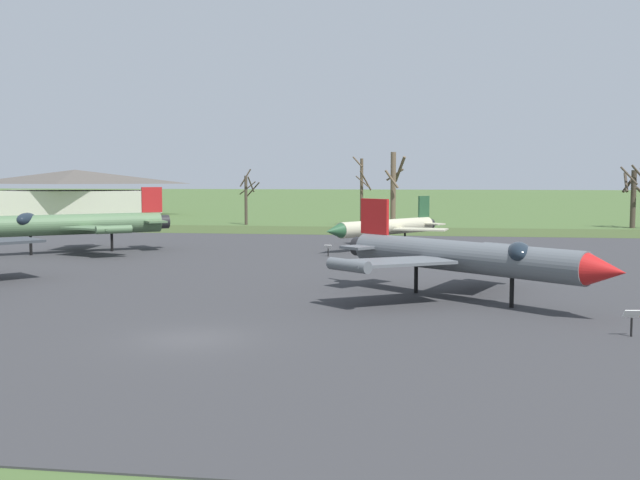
{
  "coord_description": "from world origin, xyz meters",
  "views": [
    {
      "loc": [
        8.63,
        -26.04,
        6.01
      ],
      "look_at": [
        2.7,
        14.33,
        2.5
      ],
      "focal_mm": 42.15,
      "sensor_mm": 36.0,
      "label": 1
    }
  ],
  "objects": [
    {
      "name": "bare_tree_right_of_center",
      "position": [
        31.54,
        64.0,
        3.86
      ],
      "size": [
        3.39,
        3.08,
        7.25
      ],
      "color": "#42382D",
      "rests_on": "ground"
    },
    {
      "name": "bare_tree_left_of_center",
      "position": [
        0.57,
        62.85,
        4.32
      ],
      "size": [
        2.32,
        1.4,
        8.27
      ],
      "color": "brown",
      "rests_on": "ground"
    },
    {
      "name": "jet_fighter_rear_right",
      "position": [
        4.96,
        35.15,
        1.83
      ],
      "size": [
        9.68,
        11.52,
        4.26
      ],
      "color": "#B7B293",
      "rests_on": "ground"
    },
    {
      "name": "bare_tree_center",
      "position": [
        4.52,
        59.3,
        4.66
      ],
      "size": [
        2.43,
        2.45,
        8.65
      ],
      "color": "brown",
      "rests_on": "ground"
    },
    {
      "name": "asphalt_apron",
      "position": [
        0.0,
        18.26,
        0.03
      ],
      "size": [
        100.02,
        60.88,
        0.05
      ],
      "primitive_type": "cube",
      "color": "#333335",
      "rests_on": "ground"
    },
    {
      "name": "info_placard_rear_right",
      "position": [
        1.2,
        28.64,
        0.58
      ],
      "size": [
        0.57,
        0.28,
        0.91
      ],
      "color": "black",
      "rests_on": "ground"
    },
    {
      "name": "grass_verge_strip",
      "position": [
        0.0,
        54.7,
        0.03
      ],
      "size": [
        160.02,
        12.0,
        0.06
      ],
      "primitive_type": "cube",
      "color": "#3A4B24",
      "rests_on": "ground"
    },
    {
      "name": "jet_fighter_rear_left",
      "position": [
        10.32,
        10.12,
        2.17
      ],
      "size": [
        12.91,
        12.31,
        4.77
      ],
      "color": "#565B60",
      "rests_on": "ground"
    },
    {
      "name": "ground_plane",
      "position": [
        0.0,
        0.0,
        0.0
      ],
      "size": [
        600.0,
        600.0,
        0.0
      ],
      "primitive_type": "plane",
      "color": "#425B2D"
    },
    {
      "name": "jet_fighter_front_left",
      "position": [
        -19.0,
        27.7,
        2.3
      ],
      "size": [
        14.76,
        12.6,
        5.08
      ],
      "color": "#4C6B47",
      "rests_on": "ground"
    },
    {
      "name": "info_placard_rear_left",
      "position": [
        16.08,
        2.77,
        0.7
      ],
      "size": [
        0.66,
        0.36,
        1.07
      ],
      "color": "black",
      "rests_on": "ground"
    },
    {
      "name": "visitor_building",
      "position": [
        -45.38,
        82.75,
        3.4
      ],
      "size": [
        26.37,
        13.57,
        6.91
      ],
      "color": "beige",
      "rests_on": "ground"
    },
    {
      "name": "bare_tree_far_left",
      "position": [
        -13.58,
        63.48,
        3.48
      ],
      "size": [
        2.73,
        2.63,
        6.85
      ],
      "color": "#42382D",
      "rests_on": "ground"
    }
  ]
}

